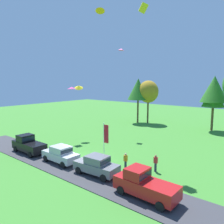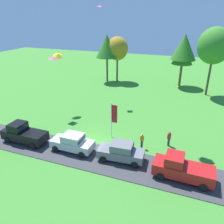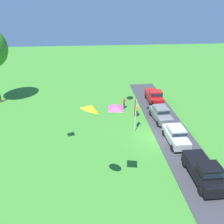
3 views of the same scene
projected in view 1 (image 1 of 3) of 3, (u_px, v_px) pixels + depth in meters
The scene contains 18 objects.
ground_plane at pixel (81, 161), 24.48m from camera, with size 120.00×120.00×0.00m, color #3D842D.
pavement_strip at pixel (66, 166), 22.84m from camera, with size 36.00×4.40×0.06m, color #38383D.
car_pickup_near_entrance at pixel (28, 144), 27.09m from camera, with size 5.01×2.06×2.14m.
car_sedan_mid_row at pixel (61, 154), 23.67m from camera, with size 4.40×1.95×1.84m.
car_sedan_by_flagpole at pixel (97, 165), 20.60m from camera, with size 4.52×2.21×1.84m.
car_pickup_far_end at pixel (144, 183), 16.64m from camera, with size 5.05×2.16×2.14m.
person_on_lawn at pixel (156, 163), 21.42m from camera, with size 0.36×0.24×1.71m.
person_watching_sky at pixel (126, 161), 21.94m from camera, with size 0.36×0.24×1.71m.
tree_left_of_center at pixel (138, 89), 46.21m from camera, with size 4.47×4.47×9.43m.
tree_lone_near at pixel (148, 92), 46.00m from camera, with size 4.26×4.26×9.00m.
tree_far_left at pixel (213, 96), 38.72m from camera, with size 3.88×3.88×8.20m.
tree_far_right at pixel (214, 89), 38.40m from camera, with size 4.65×4.65×9.81m.
flag_banner at pixel (105, 136), 24.72m from camera, with size 0.71×0.08×4.20m.
kite_diamond_high_right at pixel (121, 49), 35.68m from camera, with size 0.79×0.77×0.30m, color #EA4C9E.
kite_box_trailing_tail at pixel (143, 8), 23.52m from camera, with size 0.71×0.71×0.99m, color yellow.
kite_delta_high_left at pixel (79, 87), 33.93m from camera, with size 1.32×1.32×0.39m, color yellow.
kite_diamond_low_drifter at pixel (72, 88), 32.49m from camera, with size 1.01×0.95×0.34m, color #EA4C9E.
kite_delta_over_trees at pixel (100, 9), 24.36m from camera, with size 1.05×1.05×0.40m, color orange.
Camera 1 is at (17.48, -16.06, 8.84)m, focal length 35.00 mm.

